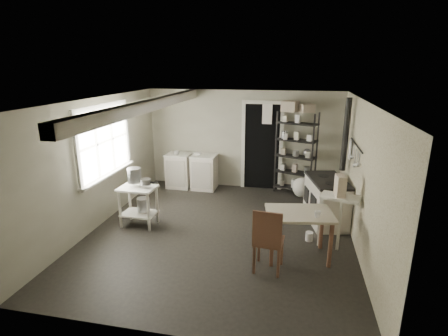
% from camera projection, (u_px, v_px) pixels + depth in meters
% --- Properties ---
extents(floor, '(5.00, 5.00, 0.00)m').
position_uv_depth(floor, '(221.00, 232.00, 6.16)').
color(floor, black).
rests_on(floor, ground).
extents(ceiling, '(5.00, 5.00, 0.00)m').
position_uv_depth(ceiling, '(220.00, 100.00, 5.51)').
color(ceiling, silver).
rests_on(ceiling, wall_back).
extents(wall_back, '(4.50, 0.02, 2.30)m').
position_uv_depth(wall_back, '(243.00, 140.00, 8.18)').
color(wall_back, '#A7A48E').
rests_on(wall_back, ground).
extents(wall_front, '(4.50, 0.02, 2.30)m').
position_uv_depth(wall_front, '(167.00, 241.00, 3.49)').
color(wall_front, '#A7A48E').
rests_on(wall_front, ground).
extents(wall_left, '(0.02, 5.00, 2.30)m').
position_uv_depth(wall_left, '(98.00, 163.00, 6.27)').
color(wall_left, '#A7A48E').
rests_on(wall_left, ground).
extents(wall_right, '(0.02, 5.00, 2.30)m').
position_uv_depth(wall_right, '(362.00, 179.00, 5.40)').
color(wall_right, '#A7A48E').
rests_on(wall_right, ground).
extents(window, '(0.12, 1.76, 1.28)m').
position_uv_depth(window, '(104.00, 142.00, 6.36)').
color(window, silver).
rests_on(window, wall_left).
extents(doorway, '(0.96, 0.10, 2.08)m').
position_uv_depth(doorway, '(262.00, 147.00, 8.11)').
color(doorway, silver).
rests_on(doorway, ground).
extents(ceiling_beam, '(0.18, 5.00, 0.18)m').
position_uv_depth(ceiling_beam, '(149.00, 105.00, 5.77)').
color(ceiling_beam, silver).
rests_on(ceiling_beam, ceiling).
extents(wallpaper_panel, '(0.01, 5.00, 2.30)m').
position_uv_depth(wallpaper_panel, '(362.00, 179.00, 5.40)').
color(wallpaper_panel, beige).
rests_on(wallpaper_panel, wall_right).
extents(utensil_rail, '(0.06, 1.20, 0.44)m').
position_uv_depth(utensil_rail, '(355.00, 145.00, 5.86)').
color(utensil_rail, '#A7A7AA').
rests_on(utensil_rail, wall_right).
extents(prep_table, '(0.66, 0.48, 0.74)m').
position_uv_depth(prep_table, '(139.00, 205.00, 6.34)').
color(prep_table, silver).
rests_on(prep_table, ground).
extents(stockpot, '(0.28, 0.28, 0.27)m').
position_uv_depth(stockpot, '(134.00, 175.00, 6.25)').
color(stockpot, '#A7A7AA').
rests_on(stockpot, prep_table).
extents(saucepan, '(0.25, 0.25, 0.11)m').
position_uv_depth(saucepan, '(146.00, 182.00, 6.19)').
color(saucepan, '#A7A7AA').
rests_on(saucepan, prep_table).
extents(bucket, '(0.24, 0.24, 0.25)m').
position_uv_depth(bucket, '(143.00, 204.00, 6.39)').
color(bucket, '#A7A7AA').
rests_on(bucket, prep_table).
extents(base_cabinets, '(1.25, 0.55, 0.82)m').
position_uv_depth(base_cabinets, '(192.00, 169.00, 8.31)').
color(base_cabinets, beige).
rests_on(base_cabinets, ground).
extents(mixing_bowl, '(0.35, 0.35, 0.07)m').
position_uv_depth(mixing_bowl, '(197.00, 150.00, 8.10)').
color(mixing_bowl, white).
rests_on(mixing_bowl, base_cabinets).
extents(counter_cup, '(0.13, 0.13, 0.10)m').
position_uv_depth(counter_cup, '(176.00, 149.00, 8.13)').
color(counter_cup, white).
rests_on(counter_cup, base_cabinets).
extents(shelf_rack, '(0.95, 0.63, 1.87)m').
position_uv_depth(shelf_rack, '(296.00, 153.00, 7.82)').
color(shelf_rack, black).
rests_on(shelf_rack, ground).
extents(shelf_jar, '(0.10, 0.10, 0.20)m').
position_uv_depth(shelf_jar, '(285.00, 134.00, 7.73)').
color(shelf_jar, white).
rests_on(shelf_jar, shelf_rack).
extents(storage_box_a, '(0.40, 0.38, 0.22)m').
position_uv_depth(storage_box_a, '(290.00, 105.00, 7.57)').
color(storage_box_a, beige).
rests_on(storage_box_a, shelf_rack).
extents(storage_box_b, '(0.35, 0.33, 0.17)m').
position_uv_depth(storage_box_b, '(307.00, 106.00, 7.46)').
color(storage_box_b, beige).
rests_on(storage_box_b, shelf_rack).
extents(stove, '(0.82, 1.18, 0.84)m').
position_uv_depth(stove, '(326.00, 200.00, 6.46)').
color(stove, beige).
rests_on(stove, ground).
extents(stovepipe, '(0.13, 0.13, 1.32)m').
position_uv_depth(stovepipe, '(346.00, 135.00, 6.49)').
color(stovepipe, black).
rests_on(stovepipe, stove).
extents(side_ledge, '(0.66, 0.47, 0.91)m').
position_uv_depth(side_ledge, '(338.00, 225.00, 5.48)').
color(side_ledge, silver).
rests_on(side_ledge, ground).
extents(oats_box, '(0.16, 0.24, 0.33)m').
position_uv_depth(oats_box, '(340.00, 190.00, 5.32)').
color(oats_box, beige).
rests_on(oats_box, side_ledge).
extents(work_table, '(1.08, 0.84, 0.74)m').
position_uv_depth(work_table, '(298.00, 234.00, 5.28)').
color(work_table, beige).
rests_on(work_table, ground).
extents(table_cup, '(0.10, 0.10, 0.09)m').
position_uv_depth(table_cup, '(318.00, 213.00, 4.98)').
color(table_cup, white).
rests_on(table_cup, work_table).
extents(chair, '(0.44, 0.46, 0.97)m').
position_uv_depth(chair, '(269.00, 239.00, 4.92)').
color(chair, brown).
rests_on(chair, ground).
extents(flour_sack, '(0.47, 0.44, 0.45)m').
position_uv_depth(flour_sack, '(301.00, 187.00, 7.76)').
color(flour_sack, white).
rests_on(flour_sack, ground).
extents(floor_crock, '(0.13, 0.13, 0.15)m').
position_uv_depth(floor_crock, '(309.00, 236.00, 5.85)').
color(floor_crock, white).
rests_on(floor_crock, ground).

